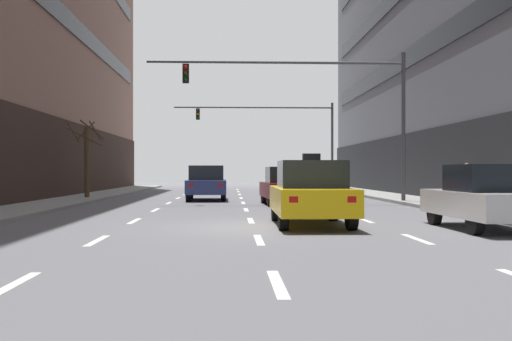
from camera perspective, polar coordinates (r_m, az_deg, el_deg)
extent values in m
plane|color=slate|center=(15.94, -0.25, -5.31)|extent=(120.00, 120.00, 0.00)
cube|color=silver|center=(8.46, -21.94, -9.97)|extent=(0.16, 2.00, 0.01)
cube|color=silver|center=(13.24, -14.67, -6.37)|extent=(0.16, 2.00, 0.01)
cube|color=silver|center=(18.13, -11.32, -4.66)|extent=(0.16, 2.00, 0.01)
cube|color=silver|center=(23.08, -9.41, -3.67)|extent=(0.16, 2.00, 0.01)
cube|color=silver|center=(28.04, -8.18, -3.03)|extent=(0.16, 2.00, 0.01)
cube|color=silver|center=(33.01, -7.32, -2.58)|extent=(0.16, 2.00, 0.01)
cube|color=silver|center=(37.99, -6.68, -2.24)|extent=(0.16, 2.00, 0.01)
cube|color=silver|center=(42.98, -6.20, -1.99)|extent=(0.16, 2.00, 0.01)
cube|color=silver|center=(47.96, -5.81, -1.79)|extent=(0.16, 2.00, 0.01)
cube|color=silver|center=(8.02, 2.02, -10.53)|extent=(0.16, 2.00, 0.01)
cube|color=silver|center=(12.96, 0.27, -6.51)|extent=(0.16, 2.00, 0.01)
cube|color=silver|center=(17.93, -0.50, -4.71)|extent=(0.16, 2.00, 0.01)
cube|color=silver|center=(22.92, -0.94, -3.69)|extent=(0.16, 2.00, 0.01)
cube|color=silver|center=(27.91, -1.21, -3.04)|extent=(0.16, 2.00, 0.01)
cube|color=silver|center=(32.90, -1.41, -2.59)|extent=(0.16, 2.00, 0.01)
cube|color=silver|center=(37.89, -1.55, -2.25)|extent=(0.16, 2.00, 0.01)
cube|color=silver|center=(42.89, -1.66, -1.99)|extent=(0.16, 2.00, 0.01)
cube|color=silver|center=(47.89, -1.75, -1.79)|extent=(0.16, 2.00, 0.01)
cube|color=silver|center=(13.55, 14.85, -6.22)|extent=(0.16, 2.00, 0.01)
cube|color=silver|center=(18.37, 10.18, -4.60)|extent=(0.16, 2.00, 0.01)
cube|color=silver|center=(23.26, 7.47, -3.64)|extent=(0.16, 2.00, 0.01)
cube|color=silver|center=(28.19, 5.71, -3.01)|extent=(0.16, 2.00, 0.01)
cube|color=silver|center=(33.14, 4.48, -2.57)|extent=(0.16, 2.00, 0.01)
cube|color=silver|center=(38.10, 3.56, -2.24)|extent=(0.16, 2.00, 0.01)
cube|color=silver|center=(43.07, 2.86, -1.98)|extent=(0.16, 2.00, 0.01)
cube|color=silver|center=(48.05, 2.31, -1.78)|extent=(0.16, 2.00, 0.01)
cylinder|color=black|center=(27.53, 0.74, -2.41)|extent=(0.25, 0.67, 0.66)
cylinder|color=black|center=(27.73, 4.01, -2.39)|extent=(0.25, 0.67, 0.66)
cylinder|color=black|center=(24.86, 1.37, -2.66)|extent=(0.25, 0.67, 0.66)
cylinder|color=black|center=(25.09, 4.98, -2.64)|extent=(0.25, 0.67, 0.66)
cube|color=maroon|center=(26.28, 2.76, -1.83)|extent=(2.03, 4.45, 0.64)
cube|color=black|center=(26.07, 2.82, -0.40)|extent=(1.68, 1.96, 0.68)
cube|color=white|center=(28.33, 0.89, -1.47)|extent=(0.20, 0.09, 0.14)
cube|color=red|center=(24.06, 1.95, -1.72)|extent=(0.20, 0.09, 0.14)
cube|color=white|center=(28.49, 3.45, -1.46)|extent=(0.20, 0.09, 0.14)
cube|color=red|center=(24.25, 4.96, -1.71)|extent=(0.20, 0.09, 0.14)
cylinder|color=black|center=(32.02, -6.11, -2.04)|extent=(0.24, 0.70, 0.69)
cylinder|color=black|center=(31.99, -3.11, -2.05)|extent=(0.24, 0.70, 0.69)
cylinder|color=black|center=(29.20, -6.37, -2.24)|extent=(0.24, 0.70, 0.69)
cylinder|color=black|center=(29.16, -3.07, -2.24)|extent=(0.24, 0.70, 0.69)
cube|color=navy|center=(30.57, -4.66, -1.51)|extent=(2.01, 4.65, 0.67)
cube|color=black|center=(30.35, -4.67, -0.21)|extent=(1.71, 2.02, 0.71)
cube|color=white|center=(32.85, -5.76, -1.20)|extent=(0.21, 0.09, 0.15)
cube|color=red|center=(28.32, -6.12, -1.39)|extent=(0.21, 0.09, 0.15)
cube|color=white|center=(32.83, -3.41, -1.20)|extent=(0.21, 0.09, 0.15)
cube|color=red|center=(28.29, -3.39, -1.39)|extent=(0.21, 0.09, 0.15)
cylinder|color=black|center=(17.82, 1.86, -3.63)|extent=(0.24, 0.70, 0.69)
cylinder|color=black|center=(18.01, 7.23, -3.60)|extent=(0.24, 0.70, 0.69)
cylinder|color=black|center=(14.99, 2.59, -4.31)|extent=(0.24, 0.70, 0.69)
cylinder|color=black|center=(15.22, 8.95, -4.25)|extent=(0.24, 0.70, 0.69)
cube|color=yellow|center=(16.47, 5.12, -2.76)|extent=(1.98, 4.65, 0.67)
cube|color=black|center=(16.24, 5.21, -0.34)|extent=(1.70, 2.02, 0.72)
cube|color=white|center=(18.66, 2.19, -2.07)|extent=(0.21, 0.09, 0.15)
cube|color=red|center=(14.13, 3.53, -2.73)|extent=(0.21, 0.09, 0.15)
cube|color=white|center=(18.81, 6.32, -2.06)|extent=(0.21, 0.09, 0.15)
cube|color=red|center=(14.32, 8.95, -2.69)|extent=(0.21, 0.09, 0.15)
cube|color=black|center=(16.24, 5.21, 1.26)|extent=(0.47, 0.21, 0.19)
cylinder|color=black|center=(17.22, 16.38, -3.83)|extent=(0.23, 0.65, 0.65)
cylinder|color=black|center=(17.81, 21.18, -3.70)|extent=(0.23, 0.65, 0.65)
cylinder|color=black|center=(14.75, 19.86, -4.47)|extent=(0.23, 0.65, 0.65)
cube|color=white|center=(16.26, 20.58, -2.94)|extent=(1.87, 4.36, 0.63)
cube|color=black|center=(16.06, 20.86, -0.66)|extent=(1.60, 1.89, 0.67)
cube|color=white|center=(18.00, 15.99, -2.31)|extent=(0.20, 0.08, 0.14)
cube|color=red|center=(14.05, 21.72, -2.95)|extent=(0.20, 0.08, 0.14)
cube|color=white|center=(18.46, 19.72, -2.25)|extent=(0.20, 0.08, 0.14)
cylinder|color=#4C4C51|center=(28.18, 13.65, 4.04)|extent=(0.18, 0.18, 6.66)
cylinder|color=#4C4C51|center=(27.50, 1.91, 10.08)|extent=(11.47, 0.12, 0.12)
cube|color=black|center=(27.41, -6.60, 9.02)|extent=(0.28, 0.24, 0.84)
sphere|color=red|center=(27.31, -6.62, 9.60)|extent=(0.17, 0.17, 0.17)
sphere|color=#523505|center=(27.27, -6.62, 9.06)|extent=(0.17, 0.17, 0.17)
sphere|color=#073E10|center=(27.23, -6.62, 8.52)|extent=(0.17, 0.17, 0.17)
cylinder|color=#4C4C51|center=(46.66, 7.16, 2.33)|extent=(0.18, 0.18, 6.52)
cylinder|color=#4C4C51|center=(46.25, -0.23, 5.93)|extent=(12.00, 0.12, 0.12)
cube|color=black|center=(46.22, -5.47, 5.28)|extent=(0.28, 0.24, 0.84)
sphere|color=#4B0704|center=(46.11, -5.48, 5.62)|extent=(0.17, 0.17, 0.17)
sphere|color=orange|center=(46.08, -5.48, 5.30)|extent=(0.17, 0.17, 0.17)
sphere|color=#073E10|center=(46.06, -5.48, 4.98)|extent=(0.17, 0.17, 0.17)
cylinder|color=#4C3823|center=(31.95, -15.56, 0.76)|extent=(0.25, 0.25, 3.54)
cylinder|color=#42301E|center=(31.45, -15.12, 3.73)|extent=(1.07, 0.80, 0.93)
cylinder|color=#42301E|center=(31.73, -14.82, 3.61)|extent=(0.46, 0.99, 0.96)
cylinder|color=#42301E|center=(31.72, -16.77, 3.49)|extent=(0.97, 1.24, 1.15)
cylinder|color=#42301E|center=(31.14, -15.82, 3.07)|extent=(1.76, 0.18, 0.95)
cylinder|color=#42301E|center=(32.46, -15.69, 3.57)|extent=(0.91, 0.43, 1.05)
cylinder|color=#383D59|center=(24.98, 19.12, -2.12)|extent=(0.13, 0.13, 0.83)
cylinder|color=#383D59|center=(25.15, 19.16, -2.11)|extent=(0.13, 0.13, 0.83)
cube|color=gray|center=(25.05, 19.14, -0.49)|extent=(0.33, 0.39, 0.59)
sphere|color=brown|center=(25.05, 19.14, 0.43)|extent=(0.22, 0.22, 0.22)
cylinder|color=gray|center=(24.83, 19.09, -0.42)|extent=(0.09, 0.09, 0.53)
cylinder|color=gray|center=(25.27, 19.19, -0.42)|extent=(0.09, 0.09, 0.53)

